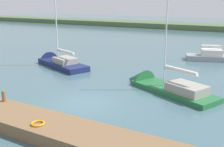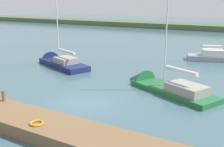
{
  "view_description": "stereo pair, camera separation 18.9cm",
  "coord_description": "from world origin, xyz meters",
  "px_view_note": "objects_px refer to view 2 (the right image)",
  "views": [
    {
      "loc": [
        -9.62,
        13.26,
        6.27
      ],
      "look_at": [
        -0.42,
        -2.85,
        1.37
      ],
      "focal_mm": 43.93,
      "sensor_mm": 36.0,
      "label": 1
    },
    {
      "loc": [
        -9.79,
        13.17,
        6.27
      ],
      "look_at": [
        -0.42,
        -2.85,
        1.37
      ],
      "focal_mm": 43.93,
      "sensor_mm": 36.0,
      "label": 2
    }
  ],
  "objects_px": {
    "mooring_post_far": "(4,96)",
    "life_ring_buoy": "(37,123)",
    "sailboat_behind_pier": "(158,87)",
    "sailboat_inner_slip": "(57,63)"
  },
  "relations": [
    {
      "from": "sailboat_behind_pier",
      "to": "sailboat_inner_slip",
      "type": "bearing_deg",
      "value": 13.35
    },
    {
      "from": "mooring_post_far",
      "to": "sailboat_inner_slip",
      "type": "relative_size",
      "value": 0.07
    },
    {
      "from": "mooring_post_far",
      "to": "life_ring_buoy",
      "type": "distance_m",
      "value": 4.13
    },
    {
      "from": "life_ring_buoy",
      "to": "sailboat_inner_slip",
      "type": "distance_m",
      "value": 15.59
    },
    {
      "from": "life_ring_buoy",
      "to": "sailboat_behind_pier",
      "type": "distance_m",
      "value": 10.3
    },
    {
      "from": "sailboat_behind_pier",
      "to": "sailboat_inner_slip",
      "type": "height_order",
      "value": "sailboat_inner_slip"
    },
    {
      "from": "sailboat_behind_pier",
      "to": "life_ring_buoy",
      "type": "bearing_deg",
      "value": 101.51
    },
    {
      "from": "sailboat_behind_pier",
      "to": "sailboat_inner_slip",
      "type": "relative_size",
      "value": 0.89
    },
    {
      "from": "mooring_post_far",
      "to": "life_ring_buoy",
      "type": "xyz_separation_m",
      "value": [
        -3.91,
        1.31,
        -0.27
      ]
    },
    {
      "from": "life_ring_buoy",
      "to": "sailboat_inner_slip",
      "type": "height_order",
      "value": "sailboat_inner_slip"
    }
  ]
}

